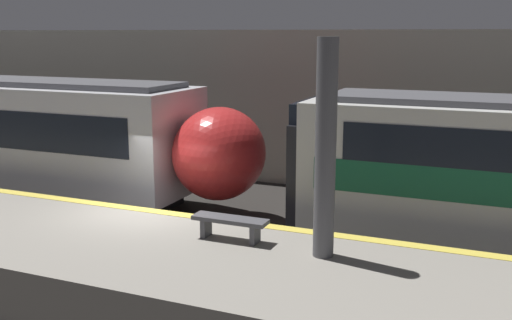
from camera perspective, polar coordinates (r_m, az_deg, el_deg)
ground_plane at (r=14.28m, az=-9.94°, el=-8.69°), size 120.00×120.00×0.00m
platform at (r=12.57m, az=-15.03°, el=-9.23°), size 40.00×4.02×1.08m
station_rear_barrier at (r=20.08m, az=1.22°, el=5.00°), size 50.00×0.15×5.11m
support_pillar_near at (r=10.46m, az=6.63°, el=0.94°), size 0.37×0.37×3.87m
platform_bench at (r=11.61m, az=-2.49°, el=-6.02°), size 1.50×0.40×0.45m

